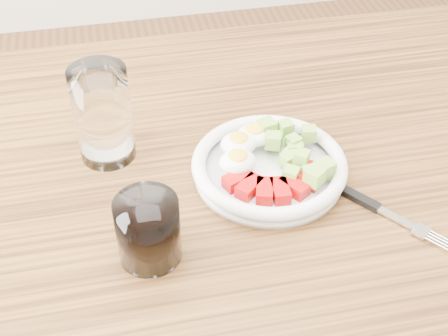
# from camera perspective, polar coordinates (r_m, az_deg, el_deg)

# --- Properties ---
(dining_table) EXTENTS (1.50, 0.90, 0.77)m
(dining_table) POSITION_cam_1_polar(r_m,az_deg,el_deg) (0.94, 0.72, -6.29)
(dining_table) COLOR brown
(dining_table) RESTS_ON ground
(bowl) EXTENTS (0.22, 0.22, 0.05)m
(bowl) POSITION_cam_1_polar(r_m,az_deg,el_deg) (0.88, 4.08, 0.31)
(bowl) COLOR white
(bowl) RESTS_ON dining_table
(fork) EXTENTS (0.14, 0.17, 0.01)m
(fork) POSITION_cam_1_polar(r_m,az_deg,el_deg) (0.87, 12.76, -3.00)
(fork) COLOR black
(fork) RESTS_ON dining_table
(water_glass) EXTENTS (0.08, 0.08, 0.15)m
(water_glass) POSITION_cam_1_polar(r_m,az_deg,el_deg) (0.90, -11.02, 4.82)
(water_glass) COLOR white
(water_glass) RESTS_ON dining_table
(coffee_glass) EXTENTS (0.08, 0.08, 0.09)m
(coffee_glass) POSITION_cam_1_polar(r_m,az_deg,el_deg) (0.76, -6.93, -5.70)
(coffee_glass) COLOR white
(coffee_glass) RESTS_ON dining_table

